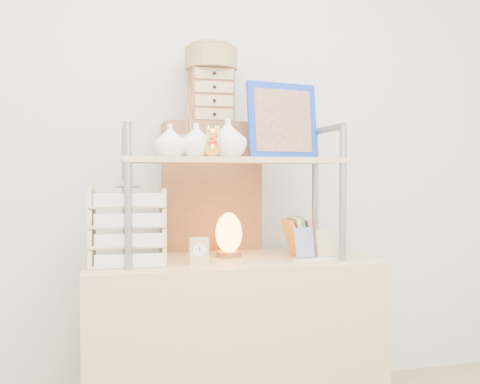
{
  "coord_description": "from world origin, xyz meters",
  "views": [
    {
      "loc": [
        -0.5,
        -0.96,
        1.11
      ],
      "look_at": [
        0.03,
        1.2,
        1.03
      ],
      "focal_mm": 40.0,
      "sensor_mm": 36.0,
      "label": 1
    }
  ],
  "objects_px": {
    "cabinet": "(211,263)",
    "letter_tray": "(128,230)",
    "desk": "(232,348)",
    "salt_lamp": "(229,234)"
  },
  "relations": [
    {
      "from": "cabinet",
      "to": "letter_tray",
      "type": "bearing_deg",
      "value": -134.63
    },
    {
      "from": "desk",
      "to": "letter_tray",
      "type": "bearing_deg",
      "value": -176.17
    },
    {
      "from": "desk",
      "to": "salt_lamp",
      "type": "height_order",
      "value": "salt_lamp"
    },
    {
      "from": "desk",
      "to": "cabinet",
      "type": "relative_size",
      "value": 0.89
    },
    {
      "from": "desk",
      "to": "letter_tray",
      "type": "relative_size",
      "value": 3.58
    },
    {
      "from": "letter_tray",
      "to": "desk",
      "type": "bearing_deg",
      "value": 3.83
    },
    {
      "from": "desk",
      "to": "cabinet",
      "type": "bearing_deg",
      "value": 93.31
    },
    {
      "from": "cabinet",
      "to": "salt_lamp",
      "type": "relative_size",
      "value": 7.09
    },
    {
      "from": "letter_tray",
      "to": "salt_lamp",
      "type": "height_order",
      "value": "letter_tray"
    },
    {
      "from": "salt_lamp",
      "to": "letter_tray",
      "type": "bearing_deg",
      "value": -168.06
    }
  ]
}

